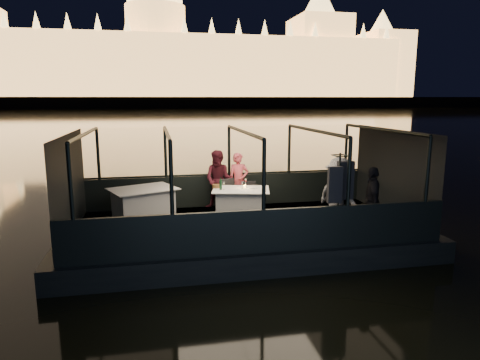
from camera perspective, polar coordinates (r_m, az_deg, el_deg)
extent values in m
plane|color=black|center=(90.10, -10.08, 8.42)|extent=(500.00, 500.00, 0.00)
cube|color=black|center=(10.83, 0.42, -8.48)|extent=(8.60, 4.40, 1.00)
cube|color=black|center=(10.68, 0.42, -6.05)|extent=(8.00, 4.00, 0.04)
cube|color=black|center=(12.46, -1.44, -1.35)|extent=(8.00, 0.08, 0.90)
cube|color=black|center=(8.68, 3.13, -6.84)|extent=(8.00, 0.08, 0.90)
cube|color=#423D33|center=(220.03, -10.92, 10.00)|extent=(400.00, 140.00, 6.00)
cube|color=silver|center=(11.17, 0.13, -3.13)|extent=(1.65, 1.35, 0.77)
cube|color=silver|center=(11.19, -12.73, -3.37)|extent=(1.91, 1.67, 0.84)
cube|color=black|center=(11.60, -1.50, -2.28)|extent=(0.55, 0.55, 0.91)
cube|color=black|center=(11.82, 1.39, -2.02)|extent=(0.41, 0.41, 0.80)
imported|color=#D14C57|center=(12.08, -0.19, -0.29)|extent=(0.57, 0.39, 1.58)
imported|color=#41121C|center=(11.98, -2.84, -0.39)|extent=(0.98, 0.89, 1.67)
imported|color=silver|center=(10.21, 13.02, -2.08)|extent=(1.03, 1.30, 1.75)
imported|color=black|center=(10.29, 17.18, -2.18)|extent=(0.66, 0.99, 1.56)
cylinder|color=#153A20|center=(11.00, -2.59, -0.53)|extent=(0.09, 0.09, 0.32)
cylinder|color=brown|center=(11.27, -3.17, -0.83)|extent=(0.26, 0.26, 0.09)
cylinder|color=#FFBA3F|center=(11.23, 0.63, -0.86)|extent=(0.06, 0.06, 0.07)
cylinder|color=silver|center=(11.22, 1.71, -1.04)|extent=(0.25, 0.25, 0.01)
cylinder|color=white|center=(11.32, -2.68, -0.93)|extent=(0.25, 0.25, 0.01)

